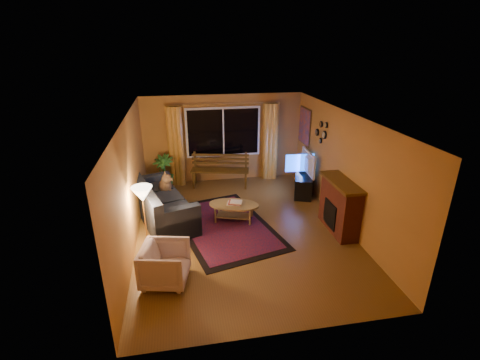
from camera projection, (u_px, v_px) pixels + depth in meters
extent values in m
cube|color=brown|center=(242.00, 229.00, 7.68)|extent=(4.50, 6.00, 0.02)
cube|color=white|center=(243.00, 116.00, 6.74)|extent=(4.50, 6.00, 0.02)
cube|color=#B97C35|center=(223.00, 139.00, 9.95)|extent=(4.50, 0.02, 2.50)
cube|color=#B97C35|center=(130.00, 184.00, 6.84)|extent=(0.02, 6.00, 2.50)
cube|color=#B97C35|center=(344.00, 170.00, 7.58)|extent=(0.02, 6.00, 2.50)
cube|color=black|center=(223.00, 132.00, 9.82)|extent=(2.00, 0.02, 1.30)
cylinder|color=#BF8C3F|center=(223.00, 104.00, 9.48)|extent=(3.20, 0.03, 0.03)
cylinder|color=gold|center=(176.00, 147.00, 9.66)|extent=(0.36, 0.36, 2.24)
cylinder|color=gold|center=(270.00, 142.00, 10.11)|extent=(0.36, 0.36, 2.24)
cube|color=#442D0D|center=(220.00, 178.00, 9.83)|extent=(1.68, 0.81, 0.48)
imported|color=#235B1E|center=(164.00, 173.00, 9.49)|extent=(0.72, 0.72, 1.00)
cube|color=#202632|center=(163.00, 201.00, 7.94)|extent=(1.62, 2.46, 0.92)
imported|color=beige|center=(165.00, 263.00, 5.88)|extent=(0.85, 0.89, 0.78)
cylinder|color=#BF8C3F|center=(145.00, 219.00, 6.72)|extent=(0.23, 0.23, 1.33)
cube|color=maroon|center=(224.00, 226.00, 7.78)|extent=(2.54, 3.33, 0.02)
cylinder|color=#99804A|center=(234.00, 212.00, 7.98)|extent=(1.44, 1.44, 0.42)
cube|color=black|center=(303.00, 182.00, 9.46)|extent=(0.84, 1.38, 0.54)
imported|color=black|center=(304.00, 163.00, 9.24)|extent=(0.19, 1.05, 0.60)
cube|color=maroon|center=(340.00, 207.00, 7.45)|extent=(0.40, 1.20, 1.10)
cube|color=#DE4D0C|center=(305.00, 126.00, 9.66)|extent=(0.04, 0.76, 0.96)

